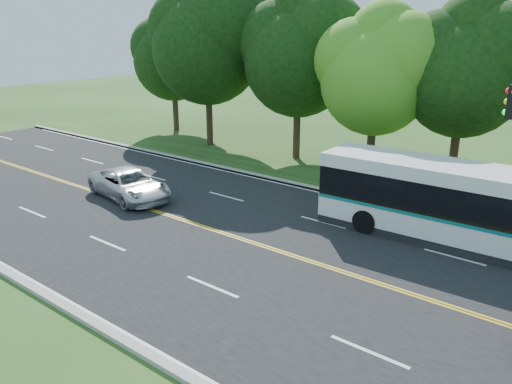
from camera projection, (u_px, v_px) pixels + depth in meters
The scene contains 9 objects.
ground at pixel (286, 254), 18.42m from camera, with size 120.00×120.00×0.00m, color #254416.
road at pixel (286, 254), 18.42m from camera, with size 60.00×14.00×0.02m, color black.
curb_north at pixel (371, 201), 23.75m from camera, with size 60.00×0.30×0.15m, color #A8A398.
curb_south at pixel (131, 345), 13.04m from camera, with size 60.00×0.30×0.15m, color #A8A398.
grass_verge at pixel (387, 192), 25.14m from camera, with size 60.00×4.00×0.10m, color #254416.
lane_markings at pixel (284, 253), 18.47m from camera, with size 57.60×13.82×0.00m.
tree_row at pixel (335, 49), 28.35m from camera, with size 44.70×9.10×13.84m.
transit_bus at pixel (471, 208), 18.62m from camera, with size 11.71×2.87×3.04m.
suv at pixel (129, 184), 24.14m from camera, with size 2.29×4.97×1.38m, color silver.
Camera 1 is at (9.37, -13.90, 8.04)m, focal length 35.00 mm.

